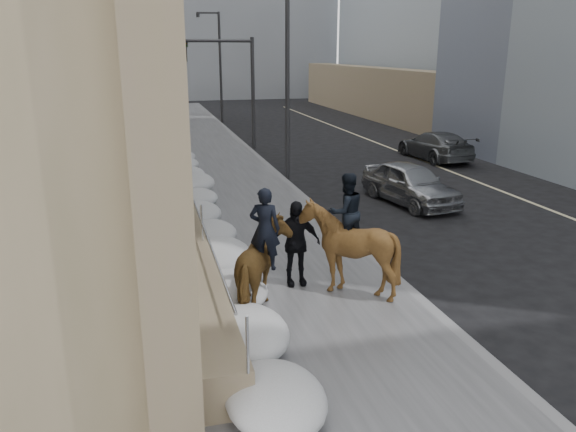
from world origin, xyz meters
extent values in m
plane|color=black|center=(0.00, 0.00, 0.00)|extent=(140.00, 140.00, 0.00)
cube|color=#4A4A4C|center=(0.00, 10.00, 0.06)|extent=(5.00, 80.00, 0.12)
cube|color=slate|center=(2.62, 10.00, 0.06)|extent=(0.24, 80.00, 0.12)
cube|color=#BFB78C|center=(10.50, 10.00, 0.01)|extent=(0.15, 70.00, 0.01)
cube|color=#867857|center=(-2.25, 20.00, 0.45)|extent=(1.10, 44.00, 0.90)
cylinder|color=silver|center=(-1.80, 20.00, 1.35)|extent=(0.06, 42.00, 0.06)
cube|color=black|center=(-2.70, 13.00, 4.00)|extent=(0.20, 2.20, 4.50)
cube|color=gray|center=(-6.00, 72.00, 10.00)|extent=(24.00, 12.00, 20.00)
cylinder|color=#2D2D30|center=(2.90, 14.00, 4.00)|extent=(0.18, 0.18, 8.00)
cylinder|color=#2D2D30|center=(2.90, 34.00, 4.00)|extent=(0.18, 0.18, 8.00)
cube|color=#2D2D30|center=(2.10, 34.00, 7.90)|extent=(1.60, 0.15, 0.12)
cylinder|color=#2D2D30|center=(1.40, 34.00, 7.75)|extent=(0.24, 0.24, 0.30)
cylinder|color=#2D2D30|center=(3.00, 22.00, 3.00)|extent=(0.20, 0.20, 6.00)
cylinder|color=#2D2D30|center=(1.00, 22.00, 5.80)|extent=(4.00, 0.16, 0.16)
imported|color=black|center=(-0.50, 22.00, 5.30)|extent=(0.18, 0.22, 1.10)
ellipsoid|color=silver|center=(-1.45, 0.00, 0.46)|extent=(1.50, 2.10, 0.68)
ellipsoid|color=silver|center=(-1.40, 4.00, 0.48)|extent=(1.60, 2.20, 0.72)
ellipsoid|color=silver|center=(-1.50, 8.00, 0.44)|extent=(1.40, 2.00, 0.64)
ellipsoid|color=silver|center=(-1.35, 12.00, 0.50)|extent=(1.70, 2.30, 0.76)
ellipsoid|color=silver|center=(-1.45, 16.00, 0.45)|extent=(1.50, 2.10, 0.66)
imported|color=brown|center=(-0.83, 1.50, 1.05)|extent=(1.73, 2.40, 1.85)
imported|color=black|center=(-0.83, 1.65, 1.85)|extent=(0.74, 0.62, 1.72)
imported|color=#482F14|center=(1.14, 1.93, 1.16)|extent=(1.99, 2.16, 2.08)
imported|color=black|center=(1.14, 2.08, 1.96)|extent=(0.94, 0.79, 1.72)
imported|color=black|center=(0.16, 2.68, 1.11)|extent=(1.18, 0.53, 1.99)
imported|color=gray|center=(6.15, 8.93, 0.75)|extent=(2.45, 4.62, 1.50)
imported|color=#4D5054|center=(11.19, 16.40, 0.71)|extent=(2.27, 5.03, 1.43)
camera|label=1|loc=(-3.01, -8.97, 5.34)|focal=35.00mm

